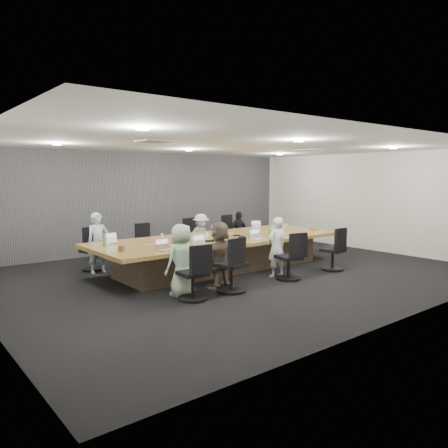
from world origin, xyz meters
TOP-DOWN VIEW (x-y plane):
  - floor at (0.00, 0.00)m, footprint 10.00×8.00m
  - ceiling at (0.00, 0.00)m, footprint 10.00×8.00m
  - wall_back at (0.00, 4.00)m, footprint 10.00×0.00m
  - wall_front at (0.00, -4.00)m, footprint 10.00×0.00m
  - wall_right at (5.00, 0.00)m, footprint 0.00×8.00m
  - curtain at (0.00, 3.92)m, footprint 9.80×0.04m
  - conference_table at (0.00, 0.50)m, footprint 6.00×2.20m
  - chair_0 at (-2.38, 2.20)m, footprint 0.61×0.61m
  - chair_1 at (-0.99, 2.20)m, footprint 0.50×0.50m
  - chair_2 at (0.39, 2.20)m, footprint 0.63×0.63m
  - chair_3 at (1.67, 2.20)m, footprint 0.69×0.69m
  - chair_4 at (-1.97, -1.20)m, footprint 0.56×0.56m
  - chair_5 at (-1.11, -1.20)m, footprint 0.68×0.68m
  - chair_6 at (0.43, -1.20)m, footprint 0.62×0.62m
  - chair_7 at (1.87, -1.20)m, footprint 0.56×0.56m
  - person_0 at (-2.38, 1.85)m, footprint 0.49×0.32m
  - laptop_0 at (-2.38, 1.30)m, footprint 0.35×0.28m
  - person_2 at (0.39, 1.85)m, footprint 0.77×0.47m
  - laptop_2 at (0.39, 1.30)m, footprint 0.38×0.29m
  - person_3 at (1.67, 1.85)m, footprint 0.70×0.32m
  - laptop_3 at (1.67, 1.30)m, footprint 0.31×0.24m
  - person_4 at (-1.97, -0.85)m, footprint 0.68×0.49m
  - laptop_4 at (-1.97, -0.30)m, footprint 0.31×0.22m
  - person_5 at (-1.11, -0.85)m, footprint 1.24×0.59m
  - laptop_5 at (-1.11, -0.30)m, footprint 0.31×0.22m
  - person_6 at (0.43, -0.85)m, footprint 0.48×0.34m
  - laptop_6 at (0.43, -0.30)m, footprint 0.40×0.31m
  - bottle_green_left at (-2.65, 0.88)m, footprint 0.08×0.08m
  - bottle_green_right at (1.23, 0.17)m, footprint 0.07×0.07m
  - bottle_clear at (-1.47, 0.65)m, footprint 0.08×0.08m
  - cup_white_far at (-0.34, 0.61)m, footprint 0.10×0.10m
  - cup_white_near at (1.91, 0.77)m, footprint 0.08×0.08m
  - mug_brown at (-2.65, 0.13)m, footprint 0.12×0.12m
  - mic_left at (-0.63, 0.11)m, footprint 0.19×0.16m
  - mic_right at (0.40, 0.44)m, footprint 0.14×0.10m
  - stapler at (0.23, 0.06)m, footprint 0.15×0.06m
  - canvas_bag at (2.24, 0.60)m, footprint 0.30×0.28m
  - snack_packet at (2.65, 0.02)m, footprint 0.20×0.17m

SIDE VIEW (x-z plane):
  - floor at x=0.00m, z-range 0.00..0.00m
  - chair_1 at x=-0.99m, z-range 0.00..0.75m
  - chair_0 at x=-2.38m, z-range 0.00..0.75m
  - chair_7 at x=1.87m, z-range 0.00..0.77m
  - chair_4 at x=-1.97m, z-range 0.00..0.77m
  - chair_6 at x=0.43m, z-range 0.00..0.78m
  - conference_table at x=0.00m, z-range 0.03..0.77m
  - chair_2 at x=0.39m, z-range 0.00..0.83m
  - chair_3 at x=1.67m, z-range 0.00..0.84m
  - chair_5 at x=-1.11m, z-range 0.00..0.86m
  - person_2 at x=0.39m, z-range 0.00..1.16m
  - person_3 at x=1.67m, z-range 0.00..1.17m
  - person_6 at x=0.43m, z-range 0.00..1.27m
  - person_5 at x=-1.11m, z-range 0.00..1.28m
  - person_4 at x=-1.97m, z-range 0.00..1.29m
  - person_0 at x=-2.38m, z-range 0.00..1.34m
  - laptop_0 at x=-2.38m, z-range 0.74..0.76m
  - laptop_2 at x=0.39m, z-range 0.74..0.76m
  - laptop_3 at x=1.67m, z-range 0.74..0.76m
  - laptop_4 at x=-1.97m, z-range 0.74..0.76m
  - laptop_5 at x=-1.11m, z-range 0.74..0.76m
  - laptop_6 at x=0.43m, z-range 0.74..0.76m
  - mic_right at x=0.40m, z-range 0.74..0.77m
  - mic_left at x=-0.63m, z-range 0.74..0.77m
  - snack_packet at x=2.65m, z-range 0.74..0.78m
  - stapler at x=0.23m, z-range 0.74..0.79m
  - cup_white_near at x=1.91m, z-range 0.74..0.84m
  - cup_white_far at x=-0.34m, z-range 0.74..0.84m
  - mug_brown at x=-2.65m, z-range 0.74..0.86m
  - canvas_bag at x=2.24m, z-range 0.74..0.88m
  - bottle_clear at x=-1.47m, z-range 0.74..0.94m
  - bottle_green_right at x=1.23m, z-range 0.74..0.98m
  - bottle_green_left at x=-2.65m, z-range 0.74..1.01m
  - wall_back at x=0.00m, z-range 0.00..2.80m
  - wall_front at x=0.00m, z-range 0.00..2.80m
  - wall_right at x=5.00m, z-range 0.00..2.80m
  - curtain at x=0.00m, z-range 0.00..2.80m
  - ceiling at x=0.00m, z-range 2.80..2.80m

